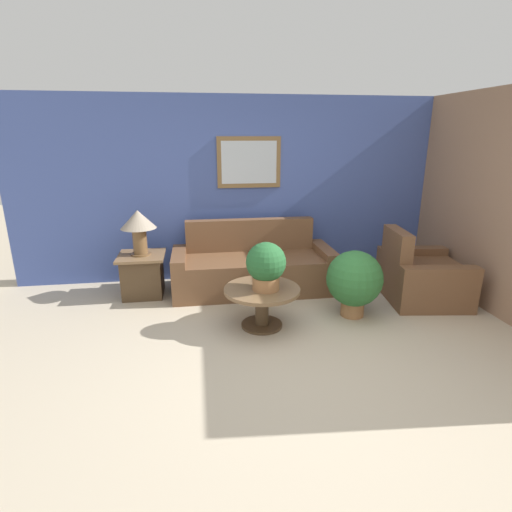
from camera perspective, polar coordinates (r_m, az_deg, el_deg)
name	(u,v)px	position (r m, az deg, el deg)	size (l,w,h in m)	color
ground_plane	(307,370)	(3.84, 7.31, -15.84)	(20.00, 20.00, 0.00)	#BCAD93
wall_back	(261,189)	(5.88, 0.75, 9.53)	(7.03, 0.09, 2.60)	#42569E
wall_right	(483,200)	(5.67, 29.74, 6.94)	(0.06, 4.63, 2.60)	#937056
couch_main	(253,268)	(5.51, -0.44, -1.74)	(2.17, 0.87, 0.93)	brown
armchair	(421,277)	(5.61, 22.46, -2.80)	(1.06, 1.16, 0.93)	brown
coffee_table	(262,299)	(4.44, 0.85, -6.11)	(0.84, 0.84, 0.46)	#4C3823
side_table	(143,274)	(5.52, -15.87, -2.55)	(0.60, 0.60, 0.56)	#4C3823
table_lamp	(138,224)	(5.34, -16.46, 4.41)	(0.45, 0.45, 0.59)	brown
potted_plant_on_table	(266,265)	(4.26, 1.43, -1.30)	(0.43, 0.43, 0.53)	#9E6B42
potted_plant_floor	(354,280)	(4.80, 13.87, -3.35)	(0.65, 0.65, 0.79)	#9E6B42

